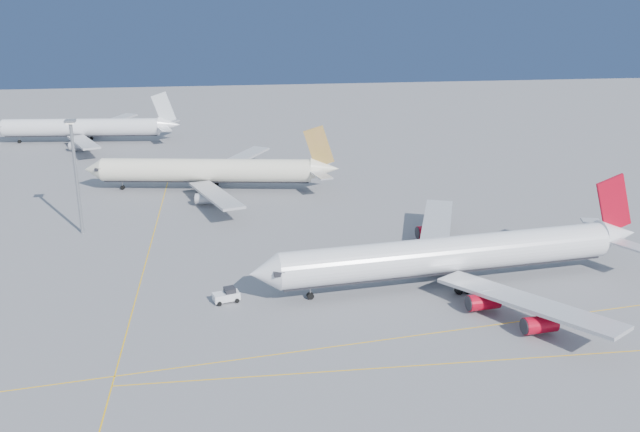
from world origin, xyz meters
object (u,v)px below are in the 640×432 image
Objects in this scene: airliner_virgin at (456,255)px; light_mast at (75,168)px; airliner_etihad at (212,171)px; pushback_tug at (227,295)px; airliner_third at (86,128)px.

airliner_virgin is 3.01× the size of light_mast.
light_mast reaches higher than airliner_etihad.
light_mast is (-25.89, -27.57, 8.80)m from airliner_etihad.
airliner_virgin is 1.13× the size of airliner_etihad.
airliner_etihad is 13.60× the size of pushback_tug.
pushback_tug is at bearing -65.51° from airliner_third.
airliner_virgin is at bearing -47.23° from airliner_etihad.
airliner_etihad is 70.47m from airliner_third.
airliner_virgin is 38.77m from pushback_tug.
airliner_virgin is at bearing -50.67° from airliner_third.
pushback_tug is at bearing -51.24° from light_mast.
airliner_etihad is at bearing 116.90° from airliner_virgin.
airliner_virgin is 74.20m from airliner_etihad.
airliner_virgin is 15.35× the size of pushback_tug.
airliner_third reaches higher than pushback_tug.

